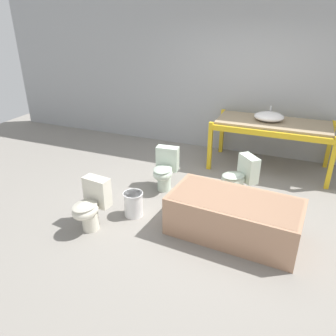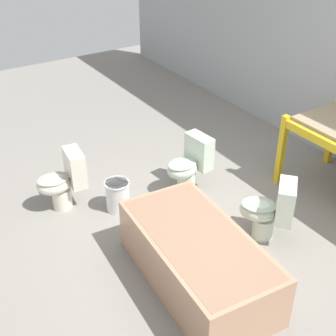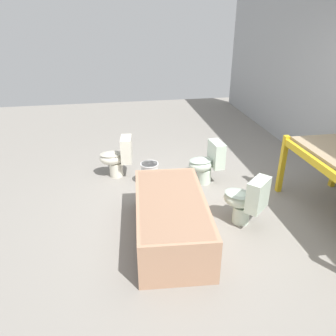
# 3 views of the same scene
# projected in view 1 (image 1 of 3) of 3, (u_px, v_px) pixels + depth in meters

# --- Properties ---
(ground_plane) EXTENTS (12.00, 12.00, 0.00)m
(ground_plane) POSITION_uv_depth(u_px,v_px,m) (212.00, 204.00, 4.77)
(ground_plane) COLOR gray
(warehouse_wall_rear) EXTENTS (10.80, 0.08, 3.20)m
(warehouse_wall_rear) POSITION_uv_depth(u_px,v_px,m) (249.00, 69.00, 5.94)
(warehouse_wall_rear) COLOR #9EA0A3
(warehouse_wall_rear) RESTS_ON ground_plane
(shelving_rack) EXTENTS (2.00, 0.94, 0.86)m
(shelving_rack) POSITION_uv_depth(u_px,v_px,m) (273.00, 128.00, 5.58)
(shelving_rack) COLOR gold
(shelving_rack) RESTS_ON ground_plane
(sink_basin) EXTENTS (0.50, 0.43, 0.23)m
(sink_basin) POSITION_uv_depth(u_px,v_px,m) (269.00, 117.00, 5.54)
(sink_basin) COLOR white
(sink_basin) RESTS_ON shelving_rack
(bathtub_main) EXTENTS (1.63, 0.90, 0.51)m
(bathtub_main) POSITION_uv_depth(u_px,v_px,m) (234.00, 214.00, 3.99)
(bathtub_main) COLOR tan
(bathtub_main) RESTS_ON ground_plane
(toilet_near) EXTENTS (0.36, 0.53, 0.65)m
(toilet_near) POSITION_uv_depth(u_px,v_px,m) (165.00, 169.00, 5.06)
(toilet_near) COLOR silver
(toilet_near) RESTS_ON ground_plane
(toilet_far) EXTENTS (0.38, 0.54, 0.65)m
(toilet_far) POSITION_uv_depth(u_px,v_px,m) (91.00, 205.00, 4.11)
(toilet_far) COLOR silver
(toilet_far) RESTS_ON ground_plane
(toilet_extra) EXTENTS (0.59, 0.58, 0.65)m
(toilet_extra) POSITION_uv_depth(u_px,v_px,m) (239.00, 177.00, 4.81)
(toilet_extra) COLOR silver
(toilet_extra) RESTS_ON ground_plane
(bucket_white) EXTENTS (0.27, 0.27, 0.34)m
(bucket_white) POSITION_uv_depth(u_px,v_px,m) (133.00, 204.00, 4.44)
(bucket_white) COLOR white
(bucket_white) RESTS_ON ground_plane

